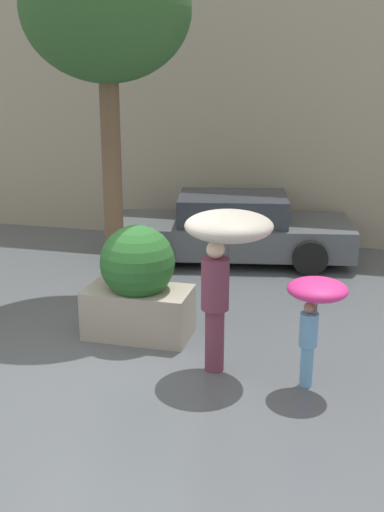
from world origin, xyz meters
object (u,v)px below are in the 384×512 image
at_px(planter_box, 138,284).
at_px(street_tree, 106,13).
at_px(person_adult, 225,246).
at_px(person_child, 315,302).
at_px(parked_car_near, 232,230).

xyz_separation_m(planter_box, street_tree, (-0.84, 1.31, 3.60)).
bearing_deg(person_adult, planter_box, 140.52).
distance_m(person_adult, street_tree, 4.09).
distance_m(planter_box, person_child, 2.65).
relative_size(person_child, parked_car_near, 0.28).
distance_m(planter_box, person_adult, 1.77).
bearing_deg(street_tree, person_adult, -43.11).
distance_m(planter_box, parked_car_near, 3.96).
bearing_deg(parked_car_near, planter_box, 161.15).
xyz_separation_m(planter_box, person_adult, (1.37, -0.75, 0.85)).
bearing_deg(person_adult, parked_car_near, 88.93).
relative_size(person_adult, street_tree, 0.37).
bearing_deg(planter_box, parked_car_near, 81.67).
bearing_deg(person_child, person_adult, -151.61).
bearing_deg(parked_car_near, person_child, -169.32).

